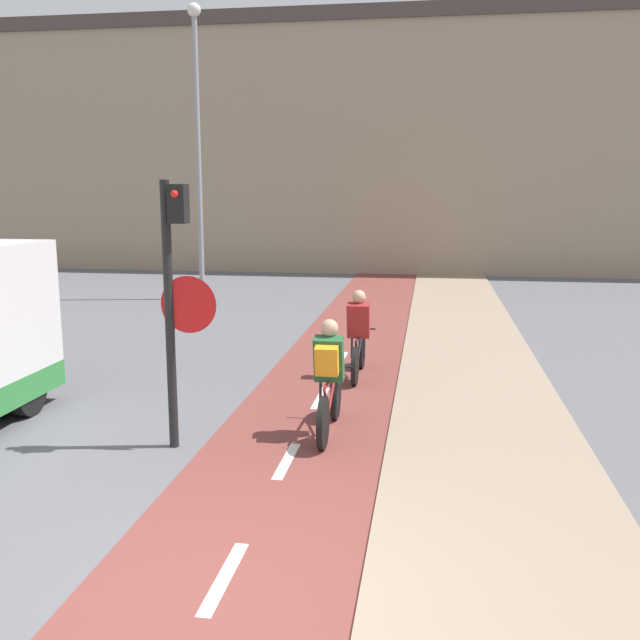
{
  "coord_description": "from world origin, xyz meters",
  "views": [
    {
      "loc": [
        1.55,
        -4.51,
        3.05
      ],
      "look_at": [
        0.0,
        5.47,
        1.2
      ],
      "focal_mm": 40.0,
      "sensor_mm": 36.0,
      "label": 1
    }
  ],
  "objects_px": {
    "traffic_light_pole": "(175,286)",
    "cyclist_near": "(329,381)",
    "cyclist_far": "(359,338)",
    "street_lamp_far": "(198,126)"
  },
  "relations": [
    {
      "from": "street_lamp_far",
      "to": "cyclist_far",
      "type": "xyz_separation_m",
      "value": [
        5.21,
        -7.79,
        -4.07
      ]
    },
    {
      "from": "traffic_light_pole",
      "to": "cyclist_near",
      "type": "distance_m",
      "value": 2.22
    },
    {
      "from": "cyclist_near",
      "to": "cyclist_far",
      "type": "distance_m",
      "value": 2.86
    },
    {
      "from": "cyclist_near",
      "to": "street_lamp_far",
      "type": "bearing_deg",
      "value": 115.69
    },
    {
      "from": "cyclist_near",
      "to": "cyclist_far",
      "type": "height_order",
      "value": "cyclist_near"
    },
    {
      "from": "traffic_light_pole",
      "to": "cyclist_near",
      "type": "relative_size",
      "value": 1.76
    },
    {
      "from": "cyclist_far",
      "to": "street_lamp_far",
      "type": "bearing_deg",
      "value": 123.74
    },
    {
      "from": "traffic_light_pole",
      "to": "cyclist_far",
      "type": "relative_size",
      "value": 1.83
    },
    {
      "from": "traffic_light_pole",
      "to": "street_lamp_far",
      "type": "distance_m",
      "value": 12.16
    },
    {
      "from": "street_lamp_far",
      "to": "cyclist_near",
      "type": "bearing_deg",
      "value": -64.31
    }
  ]
}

